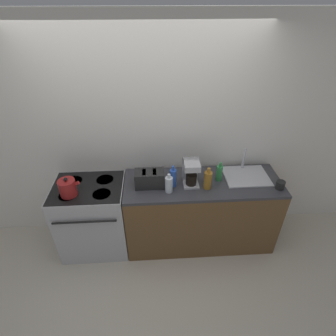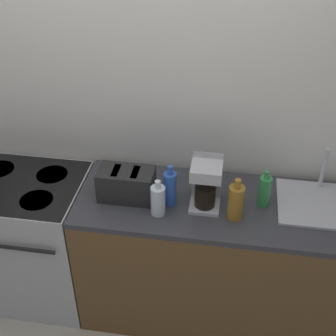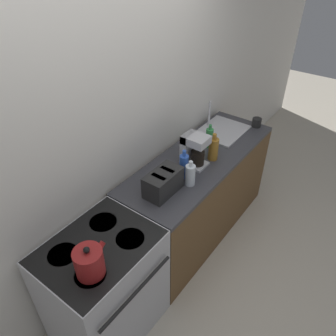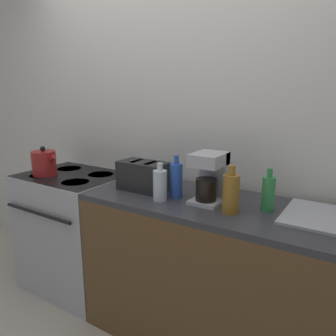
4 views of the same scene
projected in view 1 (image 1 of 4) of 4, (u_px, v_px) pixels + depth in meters
The scene contains 13 objects.
ground_plane at pixel (150, 260), 3.18m from camera, with size 12.00×12.00×0.00m, color beige.
wall_back at pixel (146, 139), 3.01m from camera, with size 8.00×0.05×2.60m.
stove at pixel (94, 217), 3.13m from camera, with size 0.78×0.64×0.92m.
counter_block at pixel (200, 212), 3.21m from camera, with size 1.77×0.63×0.92m.
kettle at pixel (68, 188), 2.71m from camera, with size 0.22×0.18×0.22m.
toaster at pixel (150, 179), 2.84m from camera, with size 0.32×0.17×0.18m.
coffee_maker at pixel (191, 171), 2.85m from camera, with size 0.17×0.21×0.29m.
sink_tray at pixel (246, 175), 3.03m from camera, with size 0.50×0.41×0.28m.
bottle_amber at pixel (208, 180), 2.80m from camera, with size 0.09×0.09×0.25m.
bottle_green at pixel (219, 173), 2.93m from camera, with size 0.07×0.07×0.23m.
bottle_blue at pixel (173, 178), 2.83m from camera, with size 0.07×0.07×0.26m.
bottle_clear at pixel (169, 184), 2.76m from camera, with size 0.08×0.08×0.22m.
cup_black at pixel (280, 185), 2.83m from camera, with size 0.09×0.09×0.09m.
Camera 1 is at (0.09, -2.00, 2.72)m, focal length 28.00 mm.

